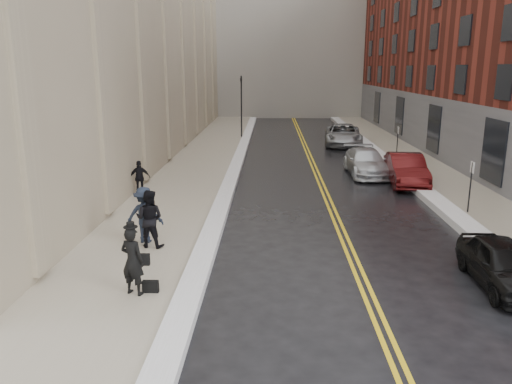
# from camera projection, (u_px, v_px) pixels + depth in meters

# --- Properties ---
(ground) EXTENTS (160.00, 160.00, 0.00)m
(ground) POSITION_uv_depth(u_px,v_px,m) (274.00, 303.00, 12.77)
(ground) COLOR black
(ground) RESTS_ON ground
(sidewalk_left) EXTENTS (4.00, 64.00, 0.15)m
(sidewalk_left) POSITION_uv_depth(u_px,v_px,m) (194.00, 172.00, 28.40)
(sidewalk_left) COLOR gray
(sidewalk_left) RESTS_ON ground
(sidewalk_right) EXTENTS (3.00, 64.00, 0.15)m
(sidewalk_right) POSITION_uv_depth(u_px,v_px,m) (433.00, 173.00, 28.00)
(sidewalk_right) COLOR gray
(sidewalk_right) RESTS_ON ground
(lane_stripe_a) EXTENTS (0.12, 64.00, 0.01)m
(lane_stripe_a) POSITION_uv_depth(u_px,v_px,m) (315.00, 174.00, 28.21)
(lane_stripe_a) COLOR gold
(lane_stripe_a) RESTS_ON ground
(lane_stripe_b) EXTENTS (0.12, 64.00, 0.01)m
(lane_stripe_b) POSITION_uv_depth(u_px,v_px,m) (319.00, 174.00, 28.20)
(lane_stripe_b) COLOR gold
(lane_stripe_b) RESTS_ON ground
(snow_ridge_left) EXTENTS (0.70, 60.80, 0.26)m
(snow_ridge_left) POSITION_uv_depth(u_px,v_px,m) (234.00, 171.00, 28.32)
(snow_ridge_left) COLOR white
(snow_ridge_left) RESTS_ON ground
(snow_ridge_right) EXTENTS (0.85, 60.80, 0.30)m
(snow_ridge_right) POSITION_uv_depth(u_px,v_px,m) (400.00, 172.00, 28.03)
(snow_ridge_right) COLOR white
(snow_ridge_right) RESTS_ON ground
(traffic_signal) EXTENTS (0.18, 0.15, 5.20)m
(traffic_signal) POSITION_uv_depth(u_px,v_px,m) (241.00, 102.00, 41.19)
(traffic_signal) COLOR black
(traffic_signal) RESTS_ON ground
(parking_sign_near) EXTENTS (0.06, 0.35, 2.23)m
(parking_sign_near) POSITION_uv_depth(u_px,v_px,m) (471.00, 183.00, 19.96)
(parking_sign_near) COLOR black
(parking_sign_near) RESTS_ON ground
(parking_sign_far) EXTENTS (0.06, 0.35, 2.23)m
(parking_sign_far) POSITION_uv_depth(u_px,v_px,m) (397.00, 141.00, 31.60)
(parking_sign_far) COLOR black
(parking_sign_far) RESTS_ON ground
(car_black) EXTENTS (1.60, 3.85, 1.30)m
(car_black) POSITION_uv_depth(u_px,v_px,m) (503.00, 264.00, 13.58)
(car_black) COLOR black
(car_black) RESTS_ON ground
(car_maroon) EXTENTS (2.02, 4.87, 1.57)m
(car_maroon) POSITION_uv_depth(u_px,v_px,m) (406.00, 170.00, 25.49)
(car_maroon) COLOR #470C0D
(car_maroon) RESTS_ON ground
(car_silver_near) EXTENTS (2.13, 5.01, 1.44)m
(car_silver_near) POSITION_uv_depth(u_px,v_px,m) (366.00, 162.00, 27.85)
(car_silver_near) COLOR #B5B8BD
(car_silver_near) RESTS_ON ground
(car_silver_far) EXTENTS (3.25, 6.09, 1.63)m
(car_silver_far) POSITION_uv_depth(u_px,v_px,m) (343.00, 135.00, 38.38)
(car_silver_far) COLOR gray
(car_silver_far) RESTS_ON ground
(pedestrian_main) EXTENTS (0.77, 0.64, 1.81)m
(pedestrian_main) POSITION_uv_depth(u_px,v_px,m) (133.00, 261.00, 12.72)
(pedestrian_main) COLOR black
(pedestrian_main) RESTS_ON sidewalk_left
(pedestrian_a) EXTENTS (1.04, 0.87, 1.91)m
(pedestrian_a) POSITION_uv_depth(u_px,v_px,m) (149.00, 218.00, 16.14)
(pedestrian_a) COLOR black
(pedestrian_a) RESTS_ON sidewalk_left
(pedestrian_b) EXTENTS (1.25, 0.75, 1.89)m
(pedestrian_b) POSITION_uv_depth(u_px,v_px,m) (145.00, 215.00, 16.57)
(pedestrian_b) COLOR #1A2130
(pedestrian_b) RESTS_ON sidewalk_left
(pedestrian_c) EXTENTS (0.99, 0.58, 1.58)m
(pedestrian_c) POSITION_uv_depth(u_px,v_px,m) (140.00, 178.00, 22.90)
(pedestrian_c) COLOR black
(pedestrian_c) RESTS_ON sidewalk_left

